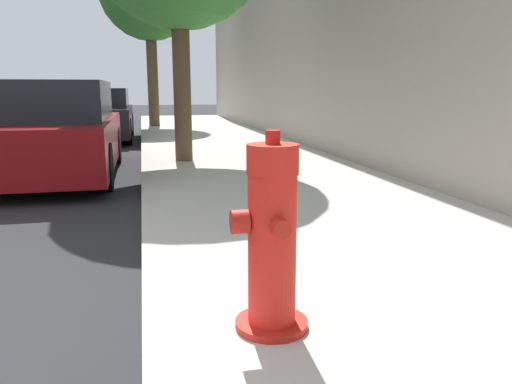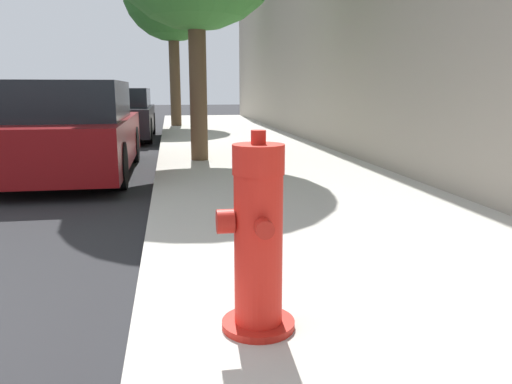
{
  "view_description": "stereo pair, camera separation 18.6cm",
  "coord_description": "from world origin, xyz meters",
  "views": [
    {
      "loc": [
        2.07,
        -2.14,
        1.3
      ],
      "look_at": [
        2.83,
        1.24,
        0.58
      ],
      "focal_mm": 35.0,
      "sensor_mm": 36.0,
      "label": 1
    },
    {
      "loc": [
        2.25,
        -2.17,
        1.3
      ],
      "look_at": [
        2.83,
        1.24,
        0.58
      ],
      "focal_mm": 35.0,
      "sensor_mm": 36.0,
      "label": 2
    }
  ],
  "objects": [
    {
      "name": "parked_car_mid",
      "position": [
        0.9,
        11.28,
        0.64
      ],
      "size": [
        1.82,
        4.17,
        1.31
      ],
      "color": "black",
      "rests_on": "ground_plane"
    },
    {
      "name": "fire_hydrant",
      "position": [
        2.63,
        0.04,
        0.59
      ],
      "size": [
        0.37,
        0.36,
        0.96
      ],
      "color": "red",
      "rests_on": "sidewalk_slab"
    },
    {
      "name": "sidewalk_slab",
      "position": [
        3.65,
        0.0,
        0.08
      ],
      "size": [
        3.27,
        40.0,
        0.16
      ],
      "color": "#B7B2A8",
      "rests_on": "ground_plane"
    },
    {
      "name": "parked_car_near",
      "position": [
        0.76,
        5.69,
        0.68
      ],
      "size": [
        1.81,
        4.17,
        1.41
      ],
      "color": "maroon",
      "rests_on": "ground_plane"
    }
  ]
}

